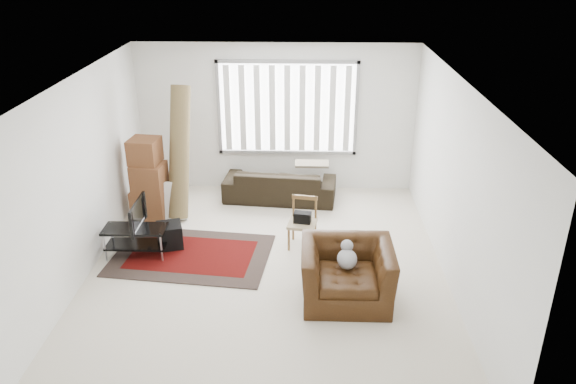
{
  "coord_description": "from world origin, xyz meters",
  "views": [
    {
      "loc": [
        0.51,
        -6.78,
        4.28
      ],
      "look_at": [
        0.29,
        0.43,
        1.05
      ],
      "focal_mm": 35.0,
      "sensor_mm": 36.0,
      "label": 1
    }
  ],
  "objects_px": {
    "tv_stand": "(136,236)",
    "moving_boxes": "(149,182)",
    "sofa": "(280,180)",
    "armchair": "(347,270)",
    "side_chair": "(303,220)"
  },
  "relations": [
    {
      "from": "moving_boxes",
      "to": "side_chair",
      "type": "bearing_deg",
      "value": -19.42
    },
    {
      "from": "tv_stand",
      "to": "moving_boxes",
      "type": "distance_m",
      "value": 1.31
    },
    {
      "from": "tv_stand",
      "to": "moving_boxes",
      "type": "bearing_deg",
      "value": 94.49
    },
    {
      "from": "armchair",
      "to": "sofa",
      "type": "bearing_deg",
      "value": 108.23
    },
    {
      "from": "sofa",
      "to": "side_chair",
      "type": "xyz_separation_m",
      "value": [
        0.42,
        -1.68,
        0.05
      ]
    },
    {
      "from": "armchair",
      "to": "tv_stand",
      "type": "bearing_deg",
      "value": 161.75
    },
    {
      "from": "tv_stand",
      "to": "armchair",
      "type": "height_order",
      "value": "armchair"
    },
    {
      "from": "sofa",
      "to": "armchair",
      "type": "distance_m",
      "value": 3.23
    },
    {
      "from": "moving_boxes",
      "to": "armchair",
      "type": "distance_m",
      "value": 3.88
    },
    {
      "from": "tv_stand",
      "to": "armchair",
      "type": "bearing_deg",
      "value": -18.51
    },
    {
      "from": "tv_stand",
      "to": "armchair",
      "type": "xyz_separation_m",
      "value": [
        3.03,
        -1.01,
        0.11
      ]
    },
    {
      "from": "moving_boxes",
      "to": "sofa",
      "type": "height_order",
      "value": "moving_boxes"
    },
    {
      "from": "moving_boxes",
      "to": "armchair",
      "type": "relative_size",
      "value": 1.18
    },
    {
      "from": "sofa",
      "to": "armchair",
      "type": "relative_size",
      "value": 1.68
    },
    {
      "from": "moving_boxes",
      "to": "tv_stand",
      "type": "bearing_deg",
      "value": -85.51
    }
  ]
}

